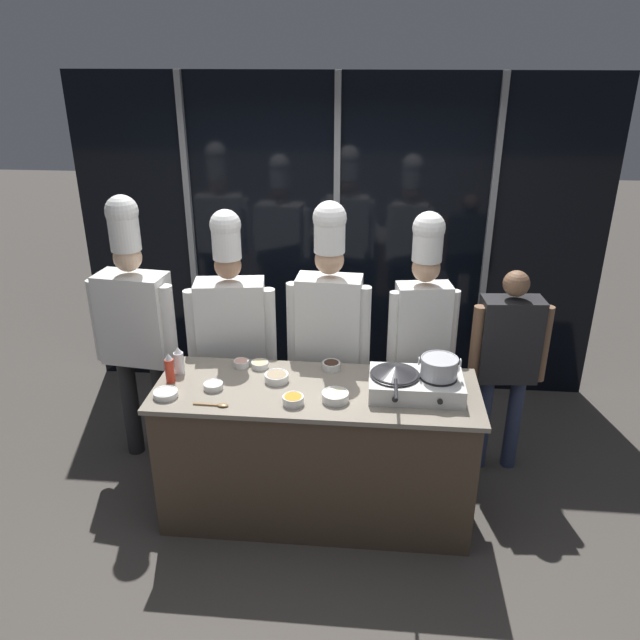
% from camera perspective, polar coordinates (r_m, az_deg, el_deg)
% --- Properties ---
extents(ground_plane, '(24.00, 24.00, 0.00)m').
position_cam_1_polar(ground_plane, '(4.38, -0.32, -16.96)').
color(ground_plane, '#47423D').
extents(window_wall_back, '(4.41, 0.09, 2.70)m').
position_cam_1_polar(window_wall_back, '(5.32, 1.54, 7.25)').
color(window_wall_back, black).
rests_on(window_wall_back, ground_plane).
extents(demo_counter, '(2.00, 0.70, 0.94)m').
position_cam_1_polar(demo_counter, '(4.09, -0.33, -11.96)').
color(demo_counter, '#4C3D2D').
rests_on(demo_counter, ground_plane).
extents(portable_stove, '(0.56, 0.36, 0.12)m').
position_cam_1_polar(portable_stove, '(3.81, 8.76, -5.83)').
color(portable_stove, silver).
rests_on(portable_stove, demo_counter).
extents(frying_pan, '(0.30, 0.52, 0.05)m').
position_cam_1_polar(frying_pan, '(3.75, 6.88, -4.61)').
color(frying_pan, '#232326').
rests_on(frying_pan, portable_stove).
extents(stock_pot, '(0.25, 0.22, 0.12)m').
position_cam_1_polar(stock_pot, '(3.76, 10.84, -4.18)').
color(stock_pot, '#B7BABF').
rests_on(stock_pot, portable_stove).
extents(squeeze_bottle_clear, '(0.06, 0.06, 0.18)m').
position_cam_1_polar(squeeze_bottle_clear, '(4.07, -12.78, -3.66)').
color(squeeze_bottle_clear, white).
rests_on(squeeze_bottle_clear, demo_counter).
extents(squeeze_bottle_chili, '(0.06, 0.06, 0.20)m').
position_cam_1_polar(squeeze_bottle_chili, '(3.98, -13.58, -4.31)').
color(squeeze_bottle_chili, red).
rests_on(squeeze_bottle_chili, demo_counter).
extents(prep_bowl_ginger, '(0.11, 0.11, 0.04)m').
position_cam_1_polar(prep_bowl_ginger, '(4.09, -5.52, -4.04)').
color(prep_bowl_ginger, white).
rests_on(prep_bowl_ginger, demo_counter).
extents(prep_bowl_mushrooms, '(0.15, 0.15, 0.05)m').
position_cam_1_polar(prep_bowl_mushrooms, '(3.92, -3.99, -5.20)').
color(prep_bowl_mushrooms, white).
rests_on(prep_bowl_mushrooms, demo_counter).
extents(prep_bowl_noodles, '(0.16, 0.16, 0.05)m').
position_cam_1_polar(prep_bowl_noodles, '(3.70, 1.40, -6.96)').
color(prep_bowl_noodles, white).
rests_on(prep_bowl_noodles, demo_counter).
extents(prep_bowl_carrots, '(0.13, 0.13, 0.05)m').
position_cam_1_polar(prep_bowl_carrots, '(3.67, -2.48, -7.26)').
color(prep_bowl_carrots, white).
rests_on(prep_bowl_carrots, demo_counter).
extents(prep_bowl_shrimp, '(0.10, 0.10, 0.05)m').
position_cam_1_polar(prep_bowl_shrimp, '(4.11, -7.21, -3.92)').
color(prep_bowl_shrimp, white).
rests_on(prep_bowl_shrimp, demo_counter).
extents(prep_bowl_onion, '(0.15, 0.15, 0.04)m').
position_cam_1_polar(prep_bowl_onion, '(3.86, -13.94, -6.53)').
color(prep_bowl_onion, white).
rests_on(prep_bowl_onion, demo_counter).
extents(prep_bowl_soy_glaze, '(0.12, 0.12, 0.05)m').
position_cam_1_polar(prep_bowl_soy_glaze, '(4.04, 1.04, -4.15)').
color(prep_bowl_soy_glaze, white).
rests_on(prep_bowl_soy_glaze, demo_counter).
extents(prep_bowl_rice, '(0.12, 0.12, 0.04)m').
position_cam_1_polar(prep_bowl_rice, '(3.88, -9.73, -5.92)').
color(prep_bowl_rice, white).
rests_on(prep_bowl_rice, demo_counter).
extents(serving_spoon_slotted, '(0.21, 0.04, 0.02)m').
position_cam_1_polar(serving_spoon_slotted, '(3.71, -9.37, -7.67)').
color(serving_spoon_slotted, olive).
rests_on(serving_spoon_slotted, demo_counter).
extents(chef_head, '(0.62, 0.30, 1.99)m').
position_cam_1_polar(chef_head, '(4.52, -16.53, 0.08)').
color(chef_head, '#232326').
rests_on(chef_head, ground_plane).
extents(chef_sous, '(0.62, 0.31, 1.89)m').
position_cam_1_polar(chef_sous, '(4.41, -8.09, -0.54)').
color(chef_sous, '#4C4C51').
rests_on(chef_sous, ground_plane).
extents(chef_line, '(0.57, 0.25, 1.97)m').
position_cam_1_polar(chef_line, '(4.23, 0.82, -0.11)').
color(chef_line, '#232326').
rests_on(chef_line, ground_plane).
extents(chef_pastry, '(0.47, 0.24, 1.91)m').
position_cam_1_polar(chef_pastry, '(4.28, 9.34, -0.13)').
color(chef_pastry, '#232326').
rests_on(chef_pastry, ground_plane).
extents(person_guest, '(0.53, 0.24, 1.52)m').
position_cam_1_polar(person_guest, '(4.47, 16.73, -3.01)').
color(person_guest, '#2D3856').
rests_on(person_guest, ground_plane).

